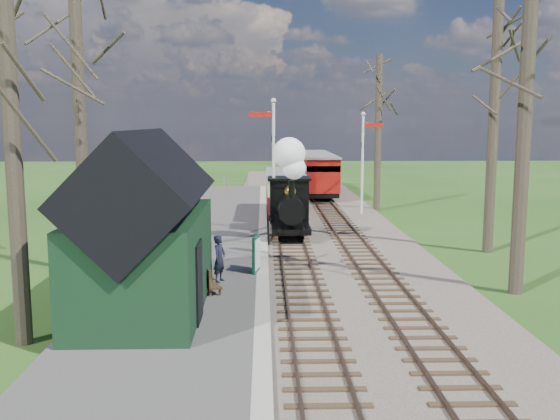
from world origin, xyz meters
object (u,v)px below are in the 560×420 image
at_px(semaphore_far, 364,155).
at_px(locomotive, 290,194).
at_px(bench, 206,279).
at_px(red_carriage_a, 320,175).
at_px(sign_board, 256,254).
at_px(station_shed, 145,233).
at_px(coach, 285,191).
at_px(person, 219,259).
at_px(red_carriage_b, 313,169).
at_px(semaphore_near, 272,156).

distance_m(semaphore_far, locomotive, 8.46).
bearing_deg(bench, red_carriage_a, 76.89).
bearing_deg(sign_board, red_carriage_a, 79.25).
relative_size(station_shed, sign_board, 5.12).
bearing_deg(coach, station_shed, -104.23).
relative_size(bench, person, 0.95).
bearing_deg(locomotive, red_carriage_b, 82.50).
distance_m(semaphore_near, red_carriage_b, 19.12).
distance_m(coach, sign_board, 12.94).
bearing_deg(station_shed, bench, 50.70).
relative_size(semaphore_near, bench, 4.45).
bearing_deg(person, coach, 13.35).
height_order(station_shed, sign_board, station_shed).
bearing_deg(semaphore_near, bench, -101.56).
bearing_deg(sign_board, coach, 83.74).
bearing_deg(bench, semaphore_near, 78.44).
distance_m(semaphore_near, coach, 5.45).
relative_size(station_shed, bench, 4.51).
relative_size(semaphore_near, coach, 0.89).
height_order(red_carriage_a, bench, red_carriage_a).
height_order(semaphore_near, red_carriage_b, semaphore_near).
relative_size(station_shed, semaphore_near, 1.01).
bearing_deg(semaphore_near, locomotive, -55.77).
distance_m(station_shed, bench, 2.83).
distance_m(locomotive, bench, 9.68).
distance_m(locomotive, red_carriage_b, 20.00).
bearing_deg(person, sign_board, -18.39).
relative_size(locomotive, sign_board, 3.53).
distance_m(red_carriage_b, person, 28.35).
distance_m(semaphore_far, red_carriage_a, 7.63).
distance_m(red_carriage_a, sign_board, 21.50).
bearing_deg(person, bench, -172.81).
xyz_separation_m(semaphore_far, person, (-6.92, -15.16, -2.41)).
relative_size(semaphore_near, person, 4.22).
bearing_deg(semaphore_near, red_carriage_a, 75.70).
relative_size(locomotive, bench, 3.11).
height_order(locomotive, bench, locomotive).
relative_size(red_carriage_b, sign_board, 4.53).
xyz_separation_m(bench, person, (0.32, 1.09, 0.38)).
bearing_deg(sign_board, locomotive, 78.36).
height_order(semaphore_near, bench, semaphore_near).
relative_size(sign_board, person, 0.84).
bearing_deg(coach, sign_board, -96.26).
distance_m(semaphore_far, person, 16.84).
relative_size(semaphore_far, red_carriage_b, 1.03).
distance_m(semaphore_far, coach, 4.87).
relative_size(station_shed, red_carriage_a, 1.13).
bearing_deg(bench, coach, 79.33).
height_order(semaphore_near, semaphore_far, semaphore_near).
bearing_deg(locomotive, coach, 89.89).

